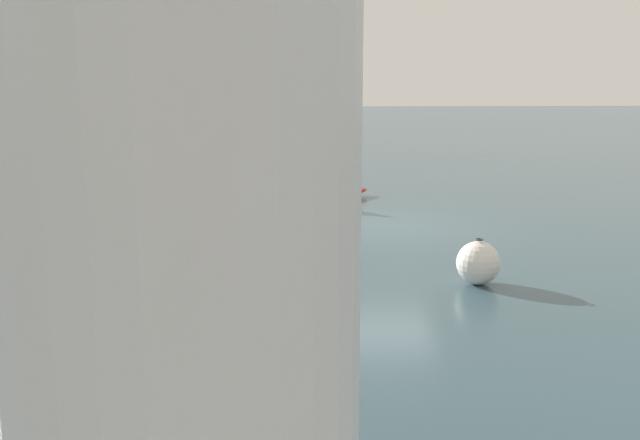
% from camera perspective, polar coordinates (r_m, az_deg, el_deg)
% --- Properties ---
extents(ground_plane, '(160.00, 160.00, 0.00)m').
position_cam_1_polar(ground_plane, '(15.03, 4.66, -0.32)').
color(ground_plane, '#334C56').
extents(kayak, '(4.11, 3.45, 0.31)m').
position_cam_1_polar(kayak, '(17.32, -1.65, 1.75)').
color(kayak, red).
rests_on(kayak, ground).
extents(kayaker, '(1.48, 1.86, 0.78)m').
position_cam_1_polar(kayaker, '(17.25, -1.65, 3.33)').
color(kayaker, yellow).
rests_on(kayaker, kayak).
extents(mooring_buoy_red_near, '(0.65, 0.65, 0.69)m').
position_cam_1_polar(mooring_buoy_red_near, '(10.70, 12.72, -3.41)').
color(mooring_buoy_red_near, silver).
rests_on(mooring_buoy_red_near, ground).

